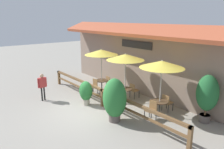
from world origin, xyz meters
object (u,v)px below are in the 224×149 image
(chair_near_wallside, at_px, (109,82))
(patio_umbrella_middle, at_px, (125,57))
(chair_middle_wallside, at_px, (134,90))
(chair_far_streetside, at_px, (151,109))
(dining_table_near, at_px, (102,82))
(chair_near_streetside, at_px, (94,85))
(potted_plant_tall_tropical, at_px, (207,94))
(chair_middle_streetside, at_px, (114,95))
(potted_plant_entrance_palm, at_px, (115,99))
(patio_umbrella_near, at_px, (101,52))
(dining_table_middle, at_px, (125,91))
(potted_plant_broad_leaf, at_px, (86,92))
(patio_umbrella_far, at_px, (162,64))
(chair_far_wallside, at_px, (167,102))
(dining_table_far, at_px, (160,104))
(pedestrian, at_px, (42,83))

(chair_near_wallside, relative_size, patio_umbrella_middle, 0.32)
(chair_middle_wallside, distance_m, chair_far_streetside, 2.81)
(dining_table_near, height_order, chair_far_streetside, chair_far_streetside)
(chair_near_streetside, distance_m, chair_far_streetside, 4.68)
(chair_middle_wallside, relative_size, potted_plant_tall_tropical, 0.40)
(dining_table_near, bearing_deg, chair_middle_streetside, -18.15)
(potted_plant_entrance_palm, bearing_deg, chair_far_streetside, 57.44)
(patio_umbrella_near, distance_m, dining_table_middle, 2.92)
(chair_far_streetside, bearing_deg, potted_plant_broad_leaf, -162.02)
(patio_umbrella_near, height_order, dining_table_middle, patio_umbrella_near)
(chair_middle_wallside, bearing_deg, patio_umbrella_far, 164.02)
(chair_near_wallside, bearing_deg, patio_umbrella_near, 90.55)
(chair_near_wallside, xyz_separation_m, chair_middle_streetside, (2.09, -1.31, 0.00))
(chair_near_streetside, relative_size, potted_plant_tall_tropical, 0.40)
(patio_umbrella_far, relative_size, chair_far_wallside, 3.09)
(potted_plant_broad_leaf, bearing_deg, dining_table_near, 123.47)
(potted_plant_entrance_palm, xyz_separation_m, potted_plant_tall_tropical, (2.61, 3.09, 0.25))
(chair_middle_wallside, distance_m, chair_far_wallside, 2.38)
(chair_near_wallside, height_order, patio_umbrella_middle, patio_umbrella_middle)
(chair_near_wallside, relative_size, potted_plant_tall_tropical, 0.40)
(dining_table_near, relative_size, patio_umbrella_middle, 0.30)
(chair_near_streetside, bearing_deg, patio_umbrella_far, 1.36)
(chair_middle_wallside, bearing_deg, potted_plant_broad_leaf, 71.82)
(chair_near_streetside, height_order, chair_near_wallside, same)
(potted_plant_entrance_palm, bearing_deg, patio_umbrella_far, 67.47)
(chair_middle_wallside, distance_m, potted_plant_broad_leaf, 2.86)
(patio_umbrella_far, xyz_separation_m, potted_plant_broad_leaf, (-3.30, -2.04, -1.76))
(chair_middle_streetside, relative_size, dining_table_far, 1.06)
(patio_umbrella_near, distance_m, dining_table_far, 5.02)
(dining_table_middle, distance_m, chair_far_streetside, 2.57)
(chair_near_streetside, bearing_deg, chair_middle_wallside, 24.44)
(chair_near_wallside, height_order, chair_middle_wallside, same)
(chair_near_streetside, xyz_separation_m, dining_table_far, (4.62, 0.65, 0.07))
(chair_near_wallside, relative_size, chair_far_streetside, 1.00)
(chair_near_streetside, height_order, chair_far_streetside, same)
(patio_umbrella_middle, xyz_separation_m, chair_middle_wallside, (0.01, 0.69, -2.00))
(dining_table_middle, distance_m, chair_middle_streetside, 0.70)
(potted_plant_entrance_palm, bearing_deg, potted_plant_tall_tropical, 49.83)
(dining_table_middle, distance_m, chair_far_wallside, 2.47)
(patio_umbrella_near, relative_size, potted_plant_tall_tropical, 1.23)
(patio_umbrella_far, relative_size, potted_plant_entrance_palm, 1.35)
(chair_far_streetside, xyz_separation_m, chair_far_wallside, (-0.11, 1.29, 0.00))
(potted_plant_broad_leaf, relative_size, potted_plant_tall_tropical, 0.60)
(patio_umbrella_far, bearing_deg, potted_plant_tall_tropical, 30.12)
(patio_umbrella_middle, distance_m, chair_middle_wallside, 2.12)
(pedestrian, bearing_deg, patio_umbrella_far, 116.75)
(chair_near_streetside, xyz_separation_m, potted_plant_tall_tropical, (6.37, 1.66, 0.81))
(chair_far_wallside, distance_m, pedestrian, 6.80)
(dining_table_middle, height_order, patio_umbrella_far, patio_umbrella_far)
(potted_plant_broad_leaf, bearing_deg, chair_near_streetside, 133.55)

